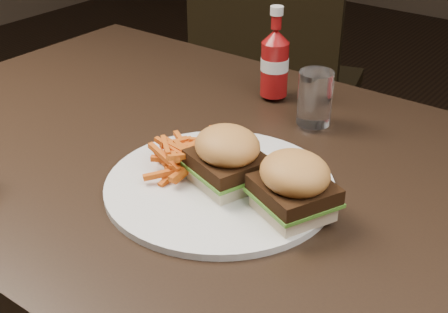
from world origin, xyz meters
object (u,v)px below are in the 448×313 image
Objects in this scene: dining_table at (196,161)px; chair_far at (280,90)px; plate at (220,186)px; tumbler at (315,98)px; ketchup_bottle at (274,69)px.

dining_table is 1.07m from chair_far.
plate is 3.58× the size of tumbler.
tumbler reaches higher than plate.
ketchup_bottle is at bearing 93.40° from dining_table.
ketchup_bottle reaches higher than tumbler.
chair_far is (-0.42, 0.93, -0.30)m from dining_table.
ketchup_bottle is at bearing 153.83° from tumbler.
tumbler is at bearing 88.98° from plate.
tumbler is (0.12, -0.06, -0.01)m from ketchup_bottle.
plate is at bearing 101.27° from chair_far.
ketchup_bottle is at bearing 104.50° from chair_far.
tumbler is (0.00, 0.26, 0.05)m from plate.
ketchup_bottle is (-0.12, 0.32, 0.06)m from plate.
tumbler is (0.11, 0.19, 0.08)m from dining_table.
ketchup_bottle reaches higher than dining_table.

